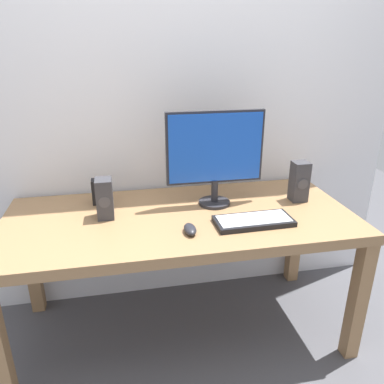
# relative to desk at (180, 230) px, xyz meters

# --- Properties ---
(ground_plane) EXTENTS (6.00, 6.00, 0.00)m
(ground_plane) POSITION_rel_desk_xyz_m (0.00, 0.00, -0.64)
(ground_plane) COLOR #4C4C51
(wall_back) EXTENTS (2.79, 0.04, 3.00)m
(wall_back) POSITION_rel_desk_xyz_m (0.00, 0.43, 0.86)
(wall_back) COLOR silver
(wall_back) RESTS_ON ground_plane
(desk) EXTENTS (1.75, 0.78, 0.72)m
(desk) POSITION_rel_desk_xyz_m (0.00, 0.00, 0.00)
(desk) COLOR #936D47
(desk) RESTS_ON ground_plane
(monitor) EXTENTS (0.51, 0.17, 0.50)m
(monitor) POSITION_rel_desk_xyz_m (0.20, 0.11, 0.37)
(monitor) COLOR #232328
(monitor) RESTS_ON desk
(keyboard_primary) EXTENTS (0.38, 0.17, 0.03)m
(keyboard_primary) POSITION_rel_desk_xyz_m (0.33, -0.16, 0.10)
(keyboard_primary) COLOR black
(keyboard_primary) RESTS_ON desk
(mouse) EXTENTS (0.06, 0.11, 0.04)m
(mouse) POSITION_rel_desk_xyz_m (0.01, -0.20, 0.10)
(mouse) COLOR #232328
(mouse) RESTS_ON desk
(speaker_right) EXTENTS (0.09, 0.09, 0.22)m
(speaker_right) POSITION_rel_desk_xyz_m (0.67, 0.06, 0.19)
(speaker_right) COLOR #333338
(speaker_right) RESTS_ON desk
(speaker_left) EXTENTS (0.08, 0.10, 0.20)m
(speaker_left) POSITION_rel_desk_xyz_m (-0.36, 0.05, 0.18)
(speaker_left) COLOR #333338
(speaker_left) RESTS_ON desk
(audio_controller) EXTENTS (0.08, 0.08, 0.13)m
(audio_controller) POSITION_rel_desk_xyz_m (-0.39, 0.23, 0.15)
(audio_controller) COLOR black
(audio_controller) RESTS_ON desk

